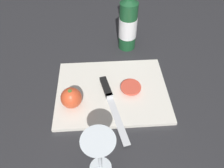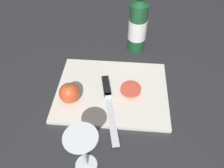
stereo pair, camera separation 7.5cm
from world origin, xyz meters
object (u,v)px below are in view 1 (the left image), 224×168
at_px(wine_glass, 99,149).
at_px(tomato_slice_stack_near, 131,87).
at_px(wine_bottle, 128,23).
at_px(whole_tomato, 71,98).
at_px(knife, 108,94).

height_order(wine_glass, tomato_slice_stack_near, wine_glass).
bearing_deg(wine_bottle, whole_tomato, -124.50).
distance_m(wine_bottle, wine_glass, 0.54).
bearing_deg(tomato_slice_stack_near, knife, -164.49).
distance_m(knife, tomato_slice_stack_near, 0.08).
bearing_deg(wine_bottle, wine_glass, -103.84).
bearing_deg(whole_tomato, wine_bottle, 55.50).
bearing_deg(wine_glass, whole_tomato, 112.01).
relative_size(knife, tomato_slice_stack_near, 3.13).
relative_size(wine_glass, tomato_slice_stack_near, 1.76).
bearing_deg(tomato_slice_stack_near, whole_tomato, -164.41).
xyz_separation_m(wine_glass, knife, (0.03, 0.25, -0.09)).
height_order(wine_glass, whole_tomato, wine_glass).
relative_size(wine_bottle, whole_tomato, 4.74).
height_order(wine_bottle, tomato_slice_stack_near, wine_bottle).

